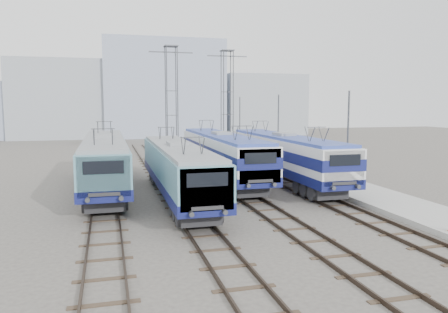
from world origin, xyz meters
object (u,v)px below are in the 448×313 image
locomotive_center_right (222,152)px  catenary_tower_west (172,99)px  locomotive_center_left (178,167)px  catenary_tower_east (227,100)px  mast_mid (278,133)px  mast_front (348,145)px  locomotive_far_right (285,153)px  locomotive_far_left (105,159)px  mast_rear (240,127)px

locomotive_center_right → catenary_tower_west: 12.91m
locomotive_center_right → locomotive_center_left: bearing=-126.4°
locomotive_center_right → catenary_tower_east: bearing=73.1°
mast_mid → mast_front: bearing=-90.0°
locomotive_far_right → catenary_tower_west: 16.09m
locomotive_center_left → locomotive_center_right: size_ratio=0.94×
locomotive_far_right → catenary_tower_west: size_ratio=1.52×
locomotive_far_left → mast_mid: size_ratio=2.64×
locomotive_center_right → catenary_tower_east: catenary_tower_east is taller
locomotive_far_right → mast_front: 6.43m
locomotive_center_right → catenary_tower_west: (-2.25, 11.96, 4.30)m
locomotive_center_left → locomotive_far_right: bearing=24.6°
catenary_tower_east → mast_front: 22.32m
locomotive_center_left → mast_front: (10.85, -1.94, 1.33)m
locomotive_center_left → locomotive_far_right: locomotive_far_right is taller
catenary_tower_west → mast_mid: catenary_tower_west is taller
catenary_tower_east → mast_mid: 10.69m
mast_rear → mast_mid: bearing=-90.0°
mast_front → mast_mid: bearing=90.0°
locomotive_far_right → mast_rear: mast_rear is taller
catenary_tower_west → catenary_tower_east: bearing=17.1°
catenary_tower_east → locomotive_center_left: bearing=-113.6°
locomotive_far_left → locomotive_far_right: size_ratio=1.01×
catenary_tower_east → mast_mid: bearing=-78.1°
locomotive_center_left → mast_front: 11.10m
mast_front → mast_mid: (0.00, 12.00, 0.00)m
locomotive_center_right → mast_rear: bearing=68.3°
locomotive_far_left → mast_mid: bearing=20.1°
locomotive_center_right → locomotive_far_right: bearing=-23.9°
locomotive_center_left → catenary_tower_east: bearing=66.4°
locomotive_far_left → locomotive_far_right: 13.50m
mast_front → mast_rear: (0.00, 24.00, 0.00)m
locomotive_far_left → locomotive_center_left: bearing=-44.7°
locomotive_center_right → locomotive_far_right: (4.50, -1.99, -0.02)m
locomotive_far_left → catenary_tower_west: bearing=63.6°
catenary_tower_east → mast_front: (2.10, -22.00, -3.14)m
locomotive_far_right → mast_front: bearing=-73.0°
locomotive_far_left → locomotive_center_right: locomotive_far_left is taller
locomotive_center_right → catenary_tower_west: catenary_tower_west is taller
locomotive_far_left → catenary_tower_east: size_ratio=1.54×
locomotive_center_right → mast_mid: (6.35, 3.96, 1.15)m
locomotive_far_left → mast_front: 16.67m
mast_mid → mast_rear: same height
locomotive_center_left → catenary_tower_west: 18.75m
catenary_tower_east → mast_mid: (2.10, -10.00, -3.14)m
locomotive_center_right → locomotive_far_right: locomotive_center_right is taller
locomotive_center_left → mast_mid: (10.85, 10.06, 1.33)m
catenary_tower_east → mast_rear: 4.28m
locomotive_center_left → mast_front: mast_front is taller
mast_mid → locomotive_center_left: bearing=-137.2°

